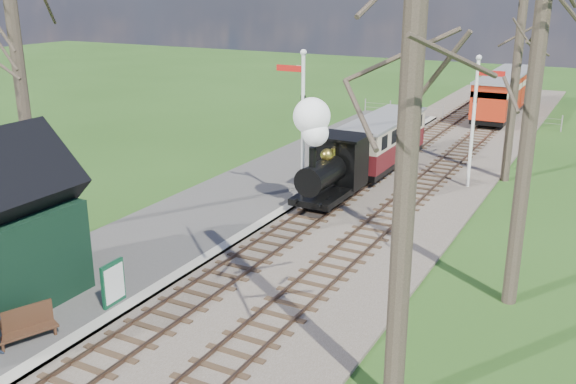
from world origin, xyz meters
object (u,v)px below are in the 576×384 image
at_px(semaphore_far, 476,112).
at_px(red_carriage_b, 512,87).
at_px(red_carriage_a, 496,99).
at_px(sign_board, 113,283).
at_px(locomotive, 329,158).
at_px(bench, 25,325).
at_px(coach, 383,140).
at_px(semaphore_near, 301,120).

height_order(semaphore_far, red_carriage_b, semaphore_far).
height_order(red_carriage_a, sign_board, red_carriage_a).
bearing_deg(locomotive, sign_board, -98.29).
xyz_separation_m(sign_board, bench, (-0.64, -2.40, -0.22)).
relative_size(locomotive, red_carriage_a, 0.80).
xyz_separation_m(semaphore_far, red_carriage_a, (-1.77, 14.39, -1.75)).
distance_m(coach, bench, 19.08).
bearing_deg(bench, red_carriage_a, 81.59).
height_order(semaphore_far, coach, semaphore_far).
bearing_deg(semaphore_far, red_carriage_a, 97.03).
xyz_separation_m(locomotive, bench, (-2.17, -12.88, -1.44)).
bearing_deg(semaphore_near, coach, 83.71).
xyz_separation_m(locomotive, red_carriage_b, (2.61, 24.97, -0.43)).
relative_size(locomotive, coach, 0.63).
distance_m(semaphore_near, semaphore_far, 7.91).
bearing_deg(bench, sign_board, 75.02).
relative_size(semaphore_near, bench, 4.16).
height_order(locomotive, red_carriage_a, locomotive).
distance_m(red_carriage_a, red_carriage_b, 5.50).
bearing_deg(semaphore_near, red_carriage_b, 82.59).
bearing_deg(coach, bench, -96.57).
height_order(semaphore_far, bench, semaphore_far).
distance_m(locomotive, coach, 6.09).
distance_m(semaphore_near, coach, 7.34).
bearing_deg(semaphore_far, coach, 167.40).
bearing_deg(locomotive, coach, 89.89).
height_order(red_carriage_a, bench, red_carriage_a).
bearing_deg(semaphore_near, red_carriage_a, 80.62).
bearing_deg(locomotive, semaphore_near, -129.60).
bearing_deg(red_carriage_b, locomotive, -95.97).
bearing_deg(bench, coach, 83.43).
height_order(locomotive, bench, locomotive).
bearing_deg(semaphore_near, sign_board, -94.60).
distance_m(locomotive, red_carriage_a, 19.65).
height_order(red_carriage_b, bench, red_carriage_b).
relative_size(red_carriage_a, red_carriage_b, 1.00).
distance_m(locomotive, red_carriage_b, 25.11).
distance_m(semaphore_far, bench, 19.32).
height_order(semaphore_near, semaphore_far, semaphore_near).
bearing_deg(sign_board, red_carriage_b, 83.34).
xyz_separation_m(red_carriage_a, red_carriage_b, (0.00, 5.50, 0.00)).
distance_m(coach, sign_board, 16.62).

